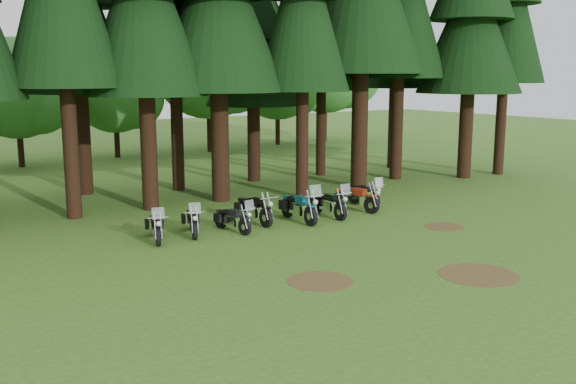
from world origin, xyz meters
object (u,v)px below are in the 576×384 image
Objects in this scene: motorcycle_2 at (233,220)px; motorcycle_5 at (329,204)px; motorcycle_1 at (192,222)px; motorcycle_3 at (254,210)px; motorcycle_4 at (299,208)px; motorcycle_6 at (356,199)px; motorcycle_7 at (365,194)px; motorcycle_0 at (156,228)px.

motorcycle_2 is 4.29m from motorcycle_5.
motorcycle_3 is at bearing 25.77° from motorcycle_1.
motorcycle_1 is 4.24m from motorcycle_4.
motorcycle_4 is 3.04m from motorcycle_6.
motorcycle_6 is (7.25, -0.11, 0.05)m from motorcycle_1.
motorcycle_7 is (8.42, 0.68, -0.00)m from motorcycle_1.
motorcycle_6 is 1.12× the size of motorcycle_7.
motorcycle_7 reaches higher than motorcycle_3.
motorcycle_2 is 1.49m from motorcycle_3.
motorcycle_4 is at bearing -8.43° from motorcycle_2.
motorcycle_4 is 1.09× the size of motorcycle_5.
motorcycle_6 reaches higher than motorcycle_2.
motorcycle_5 is at bearing 14.59° from motorcycle_0.
motorcycle_6 is at bearing -140.98° from motorcycle_7.
motorcycle_1 is at bearing 178.93° from motorcycle_5.
motorcycle_4 is at bearing -160.64° from motorcycle_7.
motorcycle_1 is 0.88× the size of motorcycle_6.
motorcycle_3 is 1.02× the size of motorcycle_5.
motorcycle_0 is 5.59m from motorcycle_4.
motorcycle_4 reaches higher than motorcycle_5.
motorcycle_0 is 4.06m from motorcycle_3.
motorcycle_5 reaches higher than motorcycle_3.
motorcycle_0 reaches higher than motorcycle_7.
motorcycle_1 is 2.70m from motorcycle_3.
motorcycle_3 is (4.04, 0.39, 0.05)m from motorcycle_0.
motorcycle_3 is 1.71m from motorcycle_4.
motorcycle_3 is 0.94× the size of motorcycle_4.
motorcycle_1 is 5.68m from motorcycle_5.
motorcycle_4 is 1.07× the size of motorcycle_6.
motorcycle_0 reaches higher than motorcycle_1.
motorcycle_2 is at bearing -176.80° from motorcycle_5.
motorcycle_4 is at bearing 13.53° from motorcycle_1.
motorcycle_3 is at bearing 169.72° from motorcycle_5.
motorcycle_5 is (5.66, -0.37, 0.05)m from motorcycle_1.
motorcycle_4 is 4.33m from motorcycle_7.
motorcycle_3 is at bearing 158.95° from motorcycle_4.
motorcycle_5 is (7.02, -0.29, 0.04)m from motorcycle_0.
motorcycle_0 is 1.03× the size of motorcycle_2.
motorcycle_0 is at bearing -175.50° from motorcycle_3.
motorcycle_7 is at bearing 21.42° from motorcycle_0.
motorcycle_7 is at bearing 2.58° from motorcycle_3.
motorcycle_0 is at bearing -179.38° from motorcycle_4.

